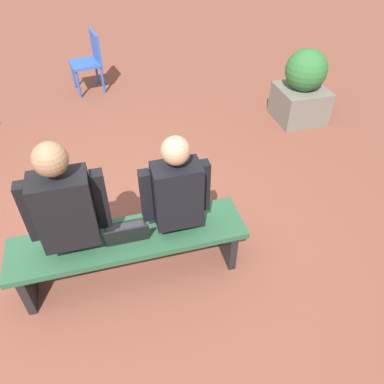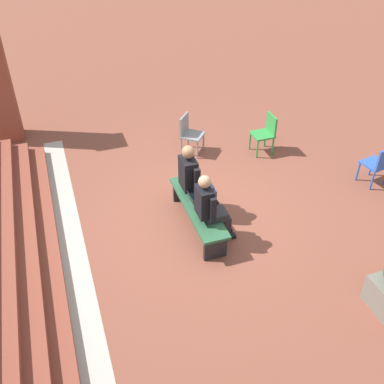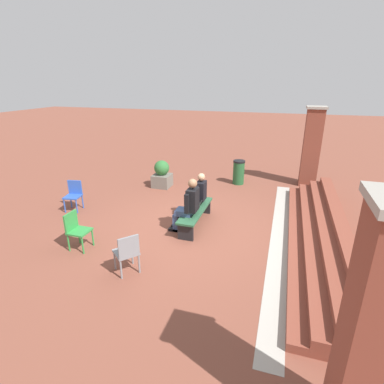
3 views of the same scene
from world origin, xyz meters
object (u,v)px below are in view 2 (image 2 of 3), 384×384
person_adult (194,178)px  plastic_chair_far_left (379,163)px  plastic_chair_foreground (189,132)px  bench (198,210)px  plastic_chair_near_bench_left (266,131)px  laptop (197,203)px  person_student (210,206)px

person_adult → plastic_chair_far_left: bearing=-95.2°
person_adult → plastic_chair_foreground: size_ratio=1.64×
bench → plastic_chair_foreground: bearing=-15.3°
plastic_chair_near_bench_left → laptop: bearing=130.1°
bench → person_student: (-0.38, -0.06, 0.34)m
plastic_chair_foreground → plastic_chair_near_bench_left: bearing=-108.2°
bench → plastic_chair_far_left: size_ratio=2.14×
bench → person_adult: bearing=-10.3°
plastic_chair_near_bench_left → plastic_chair_foreground: (0.50, 1.53, 0.00)m
person_student → laptop: bearing=11.0°
laptop → plastic_chair_foreground: bearing=-15.6°
person_adult → plastic_chair_foreground: person_adult is taller
laptop → plastic_chair_near_bench_left: plastic_chair_near_bench_left is taller
person_adult → plastic_chair_near_bench_left: (1.47, -2.10, -0.25)m
person_adult → plastic_chair_far_left: size_ratio=1.64×
plastic_chair_far_left → bench: bearing=91.0°
plastic_chair_foreground → plastic_chair_far_left: bearing=-127.6°
plastic_chair_foreground → person_adult: bearing=163.8°
person_student → plastic_chair_foreground: 2.80m
bench → plastic_chair_near_bench_left: plastic_chair_near_bench_left is taller
bench → plastic_chair_far_left: (0.06, -3.61, 0.13)m
plastic_chair_far_left → plastic_chair_foreground: 3.75m
bench → plastic_chair_near_bench_left: 2.85m
bench → laptop: bearing=44.6°
person_student → plastic_chair_far_left: person_student is taller
laptop → plastic_chair_far_left: bearing=-89.2°
plastic_chair_near_bench_left → plastic_chair_foreground: size_ratio=1.00×
laptop → person_student: bearing=-169.0°
person_student → plastic_chair_foreground: bearing=-11.9°
person_student → plastic_chair_near_bench_left: person_student is taller
bench → person_adult: person_adult is taller
person_student → laptop: (0.39, 0.08, -0.19)m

